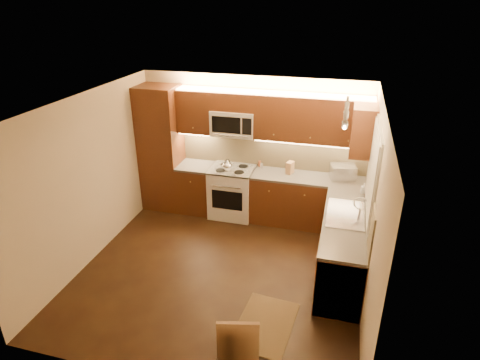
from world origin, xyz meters
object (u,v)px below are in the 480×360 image
(stove, at_px, (232,192))
(toaster_oven, at_px, (343,172))
(knife_block, at_px, (290,168))
(kettle, at_px, (227,165))
(microwave, at_px, (234,123))
(soap_bottle, at_px, (364,188))
(sink, at_px, (346,210))
(dining_chair, at_px, (238,344))

(stove, height_order, toaster_oven, toaster_oven)
(toaster_oven, height_order, knife_block, toaster_oven)
(stove, relative_size, kettle, 4.33)
(stove, xyz_separation_m, microwave, (0.00, 0.14, 1.26))
(soap_bottle, bearing_deg, microwave, 154.70)
(microwave, bearing_deg, knife_block, -1.72)
(toaster_oven, relative_size, knife_block, 1.90)
(kettle, relative_size, soap_bottle, 1.30)
(stove, bearing_deg, kettle, -120.27)
(toaster_oven, distance_m, knife_block, 0.89)
(sink, height_order, soap_bottle, soap_bottle)
(knife_block, bearing_deg, kettle, -151.65)
(soap_bottle, bearing_deg, knife_block, 146.50)
(microwave, relative_size, knife_block, 3.61)
(kettle, bearing_deg, soap_bottle, 16.91)
(knife_block, bearing_deg, microwave, -164.34)
(microwave, bearing_deg, dining_chair, -73.50)
(toaster_oven, xyz_separation_m, knife_block, (-0.89, -0.01, -0.01))
(knife_block, height_order, dining_chair, knife_block)
(microwave, relative_size, sink, 0.88)
(knife_block, bearing_deg, soap_bottle, -3.16)
(sink, distance_m, toaster_oven, 1.24)
(sink, distance_m, knife_block, 1.58)
(knife_block, relative_size, soap_bottle, 1.29)
(toaster_oven, distance_m, dining_chair, 3.63)
(microwave, xyz_separation_m, toaster_oven, (1.90, -0.03, -0.70))
(knife_block, distance_m, dining_chair, 3.52)
(sink, xyz_separation_m, dining_chair, (-0.96, -2.25, -0.51))
(toaster_oven, height_order, dining_chair, toaster_oven)
(microwave, distance_m, sink, 2.48)
(sink, height_order, toaster_oven, toaster_oven)
(kettle, height_order, soap_bottle, kettle)
(toaster_oven, relative_size, soap_bottle, 2.45)
(toaster_oven, relative_size, dining_chair, 0.43)
(knife_block, height_order, soap_bottle, knife_block)
(kettle, distance_m, toaster_oven, 1.97)
(soap_bottle, bearing_deg, dining_chair, -124.63)
(kettle, distance_m, dining_chair, 3.50)
(stove, bearing_deg, microwave, 90.00)
(stove, relative_size, toaster_oven, 2.30)
(kettle, bearing_deg, toaster_oven, 29.37)
(sink, bearing_deg, dining_chair, -113.12)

